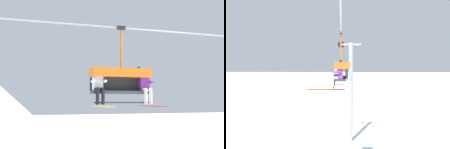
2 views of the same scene
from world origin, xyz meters
The scene contains 4 objects.
lift_cable centered at (2.37, -0.80, 8.11)m, with size 19.18×0.05×0.05m.
chairlift_chair centered at (-0.44, -0.73, 6.43)m, with size 2.05×0.74×2.60m.
skier_white centered at (-1.26, -0.95, 6.13)m, with size 0.46×1.70×1.23m.
skier_purple centered at (0.37, -0.94, 6.15)m, with size 0.48×1.70×1.34m.
Camera 1 is at (-3.48, -9.61, 5.67)m, focal length 45.00 mm.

